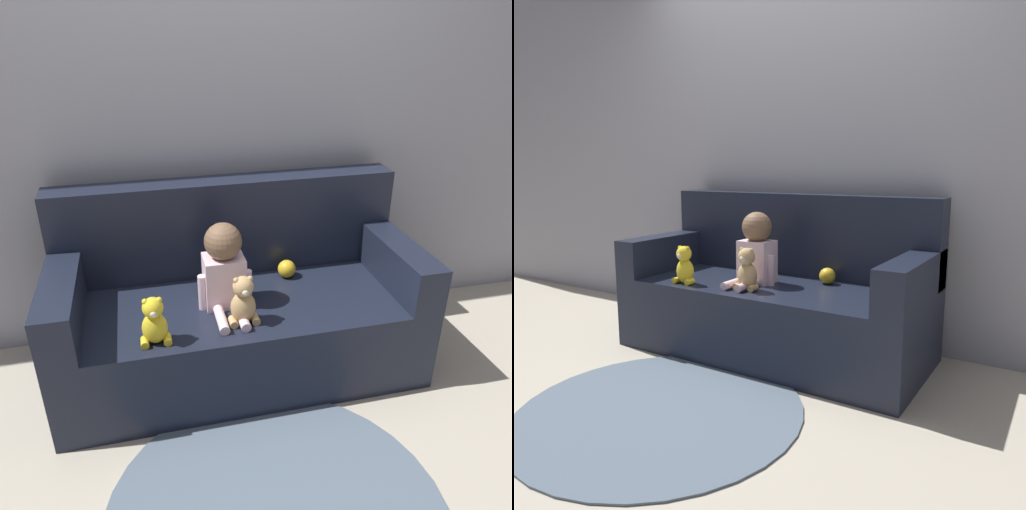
{
  "view_description": "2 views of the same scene",
  "coord_description": "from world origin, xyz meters",
  "views": [
    {
      "loc": [
        -0.43,
        -2.12,
        1.74
      ],
      "look_at": [
        0.08,
        -0.04,
        0.68
      ],
      "focal_mm": 35.0,
      "sensor_mm": 36.0,
      "label": 1
    },
    {
      "loc": [
        1.51,
        -2.49,
        1.12
      ],
      "look_at": [
        0.04,
        -0.1,
        0.62
      ],
      "focal_mm": 35.0,
      "sensor_mm": 36.0,
      "label": 2
    }
  ],
  "objects": [
    {
      "name": "teddy_bear_brown",
      "position": [
        -0.03,
        -0.24,
        0.55
      ],
      "size": [
        0.14,
        0.11,
        0.24
      ],
      "color": "tan",
      "rests_on": "couch"
    },
    {
      "name": "toy_ball",
      "position": [
        0.29,
        0.14,
        0.49
      ],
      "size": [
        0.1,
        0.1,
        0.1
      ],
      "color": "gold",
      "rests_on": "couch"
    },
    {
      "name": "floor_rug",
      "position": [
        -0.05,
        -0.92,
        0.01
      ],
      "size": [
        1.33,
        1.33,
        0.01
      ],
      "color": "slate",
      "rests_on": "ground_plane"
    },
    {
      "name": "person_baby",
      "position": [
        -0.08,
        -0.06,
        0.64
      ],
      "size": [
        0.26,
        0.36,
        0.42
      ],
      "color": "silver",
      "rests_on": "couch"
    },
    {
      "name": "couch",
      "position": [
        0.0,
        0.06,
        0.33
      ],
      "size": [
        1.82,
        0.8,
        0.95
      ],
      "color": "black",
      "rests_on": "ground_plane"
    },
    {
      "name": "wall_back",
      "position": [
        0.0,
        0.49,
        1.3
      ],
      "size": [
        8.0,
        0.05,
        2.6
      ],
      "color": "#93939E",
      "rests_on": "ground_plane"
    },
    {
      "name": "ground_plane",
      "position": [
        0.0,
        0.0,
        0.0
      ],
      "size": [
        12.0,
        12.0,
        0.0
      ],
      "primitive_type": "plane",
      "color": "#B7AD99"
    },
    {
      "name": "plush_toy_side",
      "position": [
        -0.43,
        -0.3,
        0.54
      ],
      "size": [
        0.13,
        0.1,
        0.23
      ],
      "color": "yellow",
      "rests_on": "couch"
    }
  ]
}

